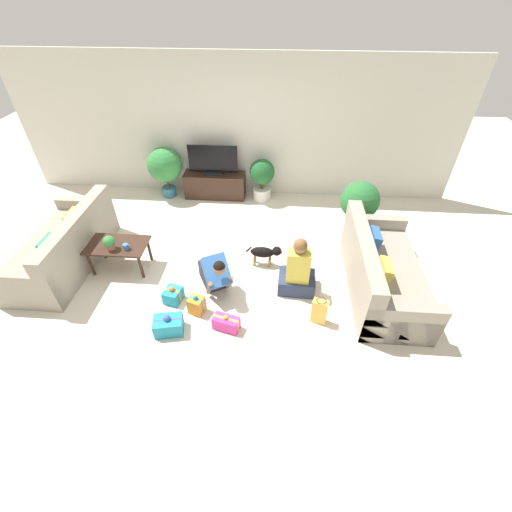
{
  "coord_description": "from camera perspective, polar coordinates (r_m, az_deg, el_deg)",
  "views": [
    {
      "loc": [
        0.89,
        -3.79,
        3.57
      ],
      "look_at": [
        0.6,
        -0.05,
        0.45
      ],
      "focal_mm": 24.0,
      "sensor_mm": 36.0,
      "label": 1
    }
  ],
  "objects": [
    {
      "name": "person_kneeling",
      "position": [
        4.86,
        -6.9,
        -2.82
      ],
      "size": [
        0.61,
        0.78,
        0.73
      ],
      "rotation": [
        0.0,
        0.0,
        0.48
      ],
      "color": "#23232D",
      "rests_on": "ground_plane"
    },
    {
      "name": "gift_box_a",
      "position": [
        4.58,
        -14.38,
        -11.09
      ],
      "size": [
        0.4,
        0.32,
        0.29
      ],
      "rotation": [
        0.0,
        0.0,
        0.2
      ],
      "color": "teal",
      "rests_on": "ground_plane"
    },
    {
      "name": "wall_back",
      "position": [
        6.87,
        -3.5,
        20.39
      ],
      "size": [
        8.4,
        0.06,
        2.6
      ],
      "color": "beige",
      "rests_on": "ground_plane"
    },
    {
      "name": "tv_console",
      "position": [
        7.12,
        -6.83,
        11.64
      ],
      "size": [
        1.21,
        0.39,
        0.5
      ],
      "color": "#382319",
      "rests_on": "ground_plane"
    },
    {
      "name": "mug",
      "position": [
        5.32,
        -20.85,
        1.46
      ],
      "size": [
        0.12,
        0.08,
        0.09
      ],
      "color": "#386BAD",
      "rests_on": "coffee_table"
    },
    {
      "name": "gift_box_c",
      "position": [
        4.93,
        -13.64,
        -6.35
      ],
      "size": [
        0.27,
        0.29,
        0.26
      ],
      "rotation": [
        0.0,
        0.0,
        -0.24
      ],
      "color": "teal",
      "rests_on": "ground_plane"
    },
    {
      "name": "tv",
      "position": [
        6.9,
        -7.16,
        15.31
      ],
      "size": [
        0.96,
        0.2,
        0.58
      ],
      "color": "black",
      "rests_on": "tv_console"
    },
    {
      "name": "tabletop_plant",
      "position": [
        5.37,
        -23.26,
        2.12
      ],
      "size": [
        0.17,
        0.17,
        0.22
      ],
      "color": "#A36042",
      "rests_on": "coffee_table"
    },
    {
      "name": "gift_box_b",
      "position": [
        4.5,
        -4.98,
        -11.08
      ],
      "size": [
        0.37,
        0.25,
        0.24
      ],
      "rotation": [
        0.0,
        0.0,
        -0.25
      ],
      "color": "#CC3389",
      "rests_on": "ground_plane"
    },
    {
      "name": "gift_bag_a",
      "position": [
        4.56,
        10.52,
        -9.01
      ],
      "size": [
        0.22,
        0.16,
        0.4
      ],
      "rotation": [
        0.0,
        0.0,
        -0.29
      ],
      "color": "#E5B74C",
      "rests_on": "ground_plane"
    },
    {
      "name": "potted_plant_back_right",
      "position": [
        6.84,
        1.0,
        13.09
      ],
      "size": [
        0.48,
        0.48,
        0.84
      ],
      "color": "beige",
      "rests_on": "ground_plane"
    },
    {
      "name": "dog",
      "position": [
        5.27,
        1.63,
        0.6
      ],
      "size": [
        0.57,
        0.17,
        0.36
      ],
      "rotation": [
        0.0,
        0.0,
        1.53
      ],
      "color": "black",
      "rests_on": "ground_plane"
    },
    {
      "name": "potted_plant_corner_right",
      "position": [
        6.02,
        16.85,
        8.45
      ],
      "size": [
        0.64,
        0.64,
        0.97
      ],
      "color": "#4C4C51",
      "rests_on": "ground_plane"
    },
    {
      "name": "sofa_left",
      "position": [
        6.04,
        -29.34,
        1.2
      ],
      "size": [
        0.94,
        2.03,
        0.86
      ],
      "rotation": [
        0.0,
        0.0,
        -1.57
      ],
      "color": "gray",
      "rests_on": "ground_plane"
    },
    {
      "name": "ground_plane",
      "position": [
        5.29,
        -6.49,
        -3.07
      ],
      "size": [
        16.0,
        16.0,
        0.0
      ],
      "primitive_type": "plane",
      "color": "beige"
    },
    {
      "name": "coffee_table",
      "position": [
        5.53,
        -22.05,
        1.35
      ],
      "size": [
        0.89,
        0.53,
        0.45
      ],
      "color": "#382319",
      "rests_on": "ground_plane"
    },
    {
      "name": "sofa_right",
      "position": [
        5.16,
        20.04,
        -2.52
      ],
      "size": [
        0.94,
        2.03,
        0.86
      ],
      "rotation": [
        0.0,
        0.0,
        1.57
      ],
      "color": "gray",
      "rests_on": "ground_plane"
    },
    {
      "name": "gift_box_d",
      "position": [
        4.71,
        -9.88,
        -8.04
      ],
      "size": [
        0.24,
        0.23,
        0.3
      ],
      "rotation": [
        0.0,
        0.0,
        -0.32
      ],
      "color": "orange",
      "rests_on": "ground_plane"
    },
    {
      "name": "person_sitting",
      "position": [
        4.82,
        6.95,
        -2.7
      ],
      "size": [
        0.54,
        0.49,
        0.94
      ],
      "rotation": [
        0.0,
        0.0,
        3.09
      ],
      "color": "#283351",
      "rests_on": "ground_plane"
    },
    {
      "name": "potted_plant_back_left",
      "position": [
        7.14,
        -14.94,
        14.3
      ],
      "size": [
        0.67,
        0.67,
        1.02
      ],
      "color": "#336B84",
      "rests_on": "ground_plane"
    }
  ]
}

